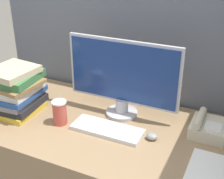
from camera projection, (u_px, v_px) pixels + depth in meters
name	position (u px, v px, depth m)	size (l,w,h in m)	color
cubicle_panel_rear	(136.00, 89.00, 1.92)	(1.79, 0.04, 1.54)	slate
monitor	(123.00, 79.00, 1.62)	(0.62, 0.17, 0.42)	#B7B7BC
keyboard	(107.00, 129.00, 1.57)	(0.36, 0.14, 0.02)	silver
mouse	(152.00, 136.00, 1.50)	(0.06, 0.05, 0.03)	gray
coffee_cup	(60.00, 112.00, 1.61)	(0.08, 0.08, 0.13)	#BF4C3F
book_stack	(17.00, 90.00, 1.69)	(0.27, 0.29, 0.26)	gold
desk_telephone	(208.00, 128.00, 1.53)	(0.17, 0.19, 0.10)	beige
paper_pile	(214.00, 171.00, 1.29)	(0.21, 0.24, 0.01)	white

